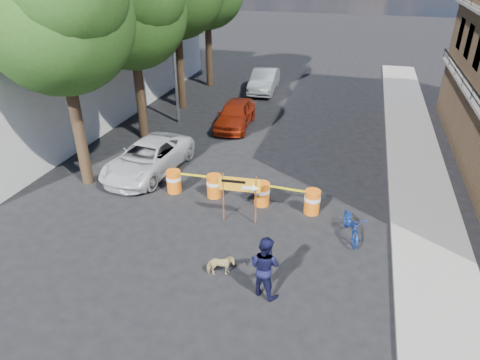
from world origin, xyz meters
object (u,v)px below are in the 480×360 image
Objects in this scene: pedestrian at (265,266)px; dog at (221,266)px; bicycle at (353,213)px; sedan_silver at (264,80)px; detour_sign at (245,189)px; barrel_far_right at (312,201)px; sedan_red at (235,114)px; barrel_far_left at (174,181)px; barrel_mid_left at (214,186)px; suv_white at (148,158)px; barrel_mid_right at (262,193)px.

pedestrian reaches higher than dog.
sedan_silver is (-6.50, 15.59, -0.17)m from bicycle.
detour_sign is at bearing -45.78° from pedestrian.
dog is at bearing -117.05° from barrel_far_right.
pedestrian is at bearing -80.35° from sedan_silver.
barrel_far_right is 9.09m from sedan_red.
sedan_red is at bearing -49.77° from pedestrian.
pedestrian reaches higher than barrel_far_left.
pedestrian reaches higher than barrel_far_right.
pedestrian is 19.43m from sedan_silver.
barrel_mid_left is 2.30m from detour_sign.
barrel_far_left is at bearing 179.13° from barrel_far_right.
suv_white is (-7.08, 1.34, 0.20)m from barrel_far_right.
bicycle is 8.85m from suv_white.
barrel_mid_left is 1.88m from barrel_mid_right.
suv_white is (-4.98, 5.45, 0.33)m from dog.
dog is at bearing -93.30° from barrel_mid_right.
sedan_red reaches higher than barrel_far_right.
barrel_mid_left is at bearing 177.62° from barrel_far_right.
bicycle reaches higher than sedan_red.
dog is at bearing -93.47° from detour_sign.
dog is (3.27, -4.19, -0.13)m from barrel_far_left.
bicycle reaches higher than barrel_far_left.
pedestrian reaches higher than barrel_mid_right.
barrel_mid_left is at bearing 2.59° from barrel_far_left.
detour_sign is 1.00× the size of pedestrian.
bicycle is at bearing -20.05° from barrel_mid_right.
detour_sign reaches higher than suv_white.
barrel_far_right is 1.87m from bicycle.
barrel_far_left reaches higher than dog.
pedestrian is 2.28× the size of dog.
detour_sign reaches higher than barrel_mid_left.
sedan_silver reaches higher than barrel_far_right.
barrel_mid_right reaches higher than dog.
bicycle is 0.44× the size of sedan_red.
barrel_far_left is 1.12× the size of dog.
detour_sign is 5.62m from suv_white.
barrel_mid_right is 3.52m from bicycle.
barrel_far_right is 1.12× the size of dog.
barrel_mid_right is at bearing 177.86° from barrel_far_right.
sedan_silver reaches higher than sedan_red.
pedestrian is 1.53m from dog.
sedan_silver reaches higher than barrel_mid_right.
barrel_mid_left is at bearing 177.38° from barrel_mid_right.
barrel_mid_right is 1.86m from barrel_far_right.
sedan_silver is at bearing 96.00° from detour_sign.
pedestrian is at bearing -57.00° from barrel_mid_left.
barrel_mid_left and barrel_far_right have the same top height.
detour_sign is 0.38× the size of suv_white.
suv_white is (-8.50, 2.47, -0.24)m from bicycle.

